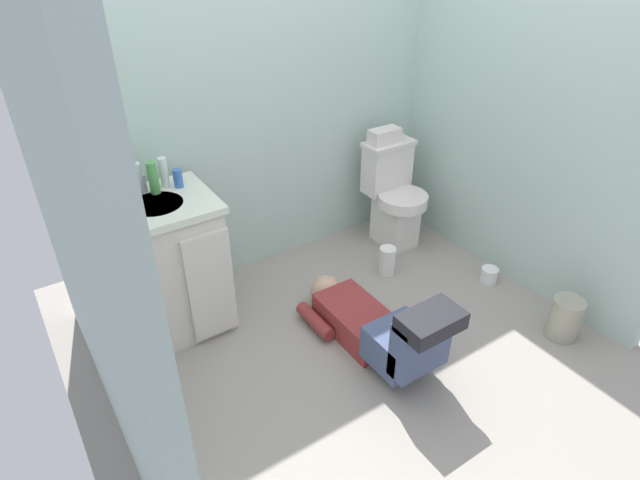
# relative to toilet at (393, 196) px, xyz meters

# --- Properties ---
(ground_plane) EXTENTS (2.97, 2.96, 0.04)m
(ground_plane) POSITION_rel_toilet_xyz_m (-0.86, -0.68, -0.39)
(ground_plane) COLOR gray
(wall_back) EXTENTS (2.63, 0.08, 2.40)m
(wall_back) POSITION_rel_toilet_xyz_m (-0.86, 0.34, 0.83)
(wall_back) COLOR #B0C9BF
(wall_back) RESTS_ON ground_plane
(wall_left) EXTENTS (0.08, 1.96, 2.40)m
(wall_left) POSITION_rel_toilet_xyz_m (-2.13, -0.68, 0.83)
(wall_left) COLOR #B0C9BF
(wall_left) RESTS_ON ground_plane
(wall_right) EXTENTS (0.08, 1.96, 2.40)m
(wall_right) POSITION_rel_toilet_xyz_m (0.41, -0.68, 0.83)
(wall_right) COLOR #B0C9BF
(wall_right) RESTS_ON ground_plane
(toilet) EXTENTS (0.36, 0.46, 0.75)m
(toilet) POSITION_rel_toilet_xyz_m (0.00, 0.00, 0.00)
(toilet) COLOR silver
(toilet) RESTS_ON ground_plane
(vanity_cabinet) EXTENTS (0.60, 0.53, 0.82)m
(vanity_cabinet) POSITION_rel_toilet_xyz_m (-1.67, -0.02, 0.05)
(vanity_cabinet) COLOR beige
(vanity_cabinet) RESTS_ON ground_plane
(faucet) EXTENTS (0.02, 0.02, 0.10)m
(faucet) POSITION_rel_toilet_xyz_m (-1.67, 0.12, 0.50)
(faucet) COLOR silver
(faucet) RESTS_ON vanity_cabinet
(person_plumber) EXTENTS (0.39, 1.06, 0.52)m
(person_plumber) POSITION_rel_toilet_xyz_m (-0.83, -0.86, -0.19)
(person_plumber) COLOR maroon
(person_plumber) RESTS_ON ground_plane
(tissue_box) EXTENTS (0.22, 0.11, 0.10)m
(tissue_box) POSITION_rel_toilet_xyz_m (-0.05, 0.09, 0.43)
(tissue_box) COLOR silver
(tissue_box) RESTS_ON toilet
(soap_dispenser) EXTENTS (0.06, 0.06, 0.17)m
(soap_dispenser) POSITION_rel_toilet_xyz_m (-1.86, 0.10, 0.52)
(soap_dispenser) COLOR #3D9F5A
(soap_dispenser) RESTS_ON vanity_cabinet
(bottle_pink) EXTENTS (0.05, 0.05, 0.14)m
(bottle_pink) POSITION_rel_toilet_xyz_m (-1.77, 0.04, 0.52)
(bottle_pink) COLOR pink
(bottle_pink) RESTS_ON vanity_cabinet
(bottle_clear) EXTENTS (0.05, 0.05, 0.17)m
(bottle_clear) POSITION_rel_toilet_xyz_m (-1.70, 0.13, 0.54)
(bottle_clear) COLOR silver
(bottle_clear) RESTS_ON vanity_cabinet
(bottle_green) EXTENTS (0.05, 0.05, 0.18)m
(bottle_green) POSITION_rel_toilet_xyz_m (-1.63, 0.08, 0.54)
(bottle_green) COLOR #52A251
(bottle_green) RESTS_ON vanity_cabinet
(bottle_white) EXTENTS (0.05, 0.05, 0.17)m
(bottle_white) POSITION_rel_toilet_xyz_m (-1.56, 0.13, 0.54)
(bottle_white) COLOR white
(bottle_white) RESTS_ON vanity_cabinet
(bottle_blue) EXTENTS (0.05, 0.05, 0.10)m
(bottle_blue) POSITION_rel_toilet_xyz_m (-1.50, 0.08, 0.50)
(bottle_blue) COLOR #3969BE
(bottle_blue) RESTS_ON vanity_cabinet
(trash_can) EXTENTS (0.18, 0.18, 0.26)m
(trash_can) POSITION_rel_toilet_xyz_m (0.15, -1.36, -0.24)
(trash_can) COLOR gray
(trash_can) RESTS_ON ground_plane
(paper_towel_roll) EXTENTS (0.11, 0.11, 0.20)m
(paper_towel_roll) POSITION_rel_toilet_xyz_m (-0.30, -0.32, -0.27)
(paper_towel_roll) COLOR white
(paper_towel_roll) RESTS_ON ground_plane
(toilet_paper_roll) EXTENTS (0.11, 0.11, 0.10)m
(toilet_paper_roll) POSITION_rel_toilet_xyz_m (0.21, -0.77, -0.32)
(toilet_paper_roll) COLOR white
(toilet_paper_roll) RESTS_ON ground_plane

